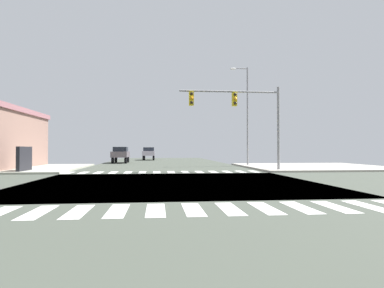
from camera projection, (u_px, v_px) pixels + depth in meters
ground at (172, 183)px, 16.18m from camera, size 90.00×90.00×0.05m
sidewalk_corner_ne at (313, 167)px, 29.45m from camera, size 12.00×12.00×0.14m
sidewalk_corner_nw at (4, 168)px, 26.77m from camera, size 12.00×12.00×0.14m
crosswalk_near at (174, 210)px, 8.89m from camera, size 13.50×2.00×0.01m
crosswalk_far at (164, 172)px, 23.41m from camera, size 13.50×2.00×0.01m
traffic_signal_mast at (239, 108)px, 24.15m from camera, size 7.42×0.55×6.20m
street_lamp at (245, 108)px, 31.65m from camera, size 1.78×0.32×9.40m
sedan_leading_5 at (149, 153)px, 49.52m from camera, size 1.80×4.30×1.88m
sedan_inner_8 at (121, 153)px, 38.98m from camera, size 1.80×4.30×1.88m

